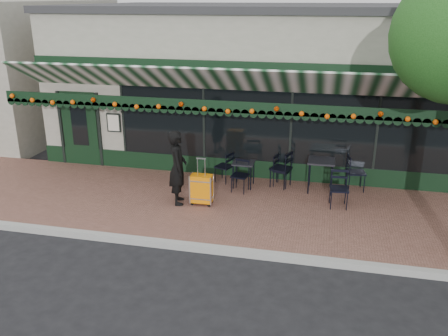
% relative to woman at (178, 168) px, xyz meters
% --- Properties ---
extents(ground, '(80.00, 80.00, 0.00)m').
position_rel_woman_xyz_m(ground, '(1.10, -1.85, -1.06)').
color(ground, black).
rests_on(ground, ground).
extents(sidewalk, '(18.00, 4.00, 0.15)m').
position_rel_woman_xyz_m(sidewalk, '(1.10, 0.15, -0.99)').
color(sidewalk, brown).
rests_on(sidewalk, ground).
extents(curb, '(18.00, 0.16, 0.15)m').
position_rel_woman_xyz_m(curb, '(1.10, -1.93, -0.99)').
color(curb, '#9E9E99').
rests_on(curb, ground).
extents(restaurant_building, '(12.00, 9.60, 4.50)m').
position_rel_woman_xyz_m(restaurant_building, '(1.10, 5.99, 1.21)').
color(restaurant_building, gray).
rests_on(restaurant_building, ground).
extents(woman, '(0.62, 0.77, 1.83)m').
position_rel_woman_xyz_m(woman, '(0.00, 0.00, 0.00)').
color(woman, black).
rests_on(woman, sidewalk).
extents(suitcase, '(0.52, 0.29, 1.18)m').
position_rel_woman_xyz_m(suitcase, '(0.58, 0.02, -0.52)').
color(suitcase, orange).
rests_on(suitcase, sidewalk).
extents(cafe_table_a, '(0.68, 0.68, 0.84)m').
position_rel_woman_xyz_m(cafe_table_a, '(3.36, 1.54, -0.16)').
color(cafe_table_a, black).
rests_on(cafe_table_a, sidewalk).
extents(cafe_table_b, '(0.56, 0.56, 0.69)m').
position_rel_woman_xyz_m(cafe_table_b, '(1.36, 1.40, -0.30)').
color(cafe_table_b, black).
rests_on(cafe_table_b, sidewalk).
extents(chair_a_left, '(0.62, 0.62, 0.99)m').
position_rel_woman_xyz_m(chair_a_left, '(2.32, 1.61, -0.42)').
color(chair_a_left, black).
rests_on(chair_a_left, sidewalk).
extents(chair_a_right, '(0.55, 0.55, 0.95)m').
position_rel_woman_xyz_m(chair_a_right, '(4.26, 1.80, -0.44)').
color(chair_a_right, black).
rests_on(chair_a_right, sidewalk).
extents(chair_a_front, '(0.49, 0.49, 0.91)m').
position_rel_woman_xyz_m(chair_a_front, '(3.83, 0.60, -0.46)').
color(chair_a_front, black).
rests_on(chair_a_front, sidewalk).
extents(chair_b_left, '(0.55, 0.55, 0.85)m').
position_rel_woman_xyz_m(chair_b_left, '(0.77, 1.63, -0.49)').
color(chair_b_left, black).
rests_on(chair_b_left, sidewalk).
extents(chair_b_right, '(0.52, 0.52, 0.85)m').
position_rel_woman_xyz_m(chair_b_right, '(2.36, 1.65, -0.49)').
color(chair_b_right, black).
rests_on(chair_b_right, sidewalk).
extents(chair_b_front, '(0.49, 0.49, 0.84)m').
position_rel_woman_xyz_m(chair_b_front, '(1.33, 1.04, -0.49)').
color(chair_b_front, black).
rests_on(chair_b_front, sidewalk).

